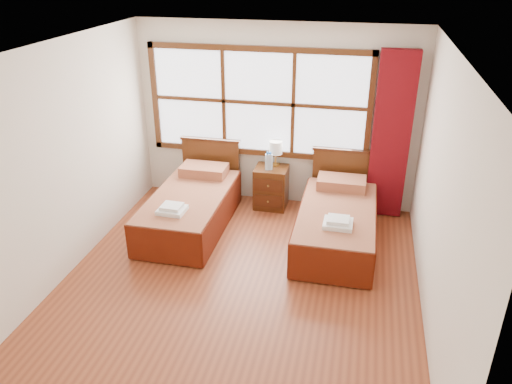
# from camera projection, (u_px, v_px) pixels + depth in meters

# --- Properties ---
(floor) EXTENTS (4.50, 4.50, 0.00)m
(floor) POSITION_uv_depth(u_px,v_px,m) (238.00, 285.00, 5.66)
(floor) COLOR brown
(floor) RESTS_ON ground
(ceiling) EXTENTS (4.50, 4.50, 0.00)m
(ceiling) POSITION_uv_depth(u_px,v_px,m) (234.00, 50.00, 4.53)
(ceiling) COLOR white
(ceiling) RESTS_ON wall_back
(wall_back) EXTENTS (4.00, 0.00, 4.00)m
(wall_back) POSITION_uv_depth(u_px,v_px,m) (276.00, 117.00, 7.07)
(wall_back) COLOR silver
(wall_back) RESTS_ON floor
(wall_left) EXTENTS (0.00, 4.50, 4.50)m
(wall_left) POSITION_uv_depth(u_px,v_px,m) (60.00, 164.00, 5.48)
(wall_left) COLOR silver
(wall_left) RESTS_ON floor
(wall_right) EXTENTS (0.00, 4.50, 4.50)m
(wall_right) POSITION_uv_depth(u_px,v_px,m) (441.00, 199.00, 4.70)
(wall_right) COLOR silver
(wall_right) RESTS_ON floor
(window) EXTENTS (3.16, 0.06, 1.56)m
(window) POSITION_uv_depth(u_px,v_px,m) (258.00, 103.00, 7.00)
(window) COLOR white
(window) RESTS_ON wall_back
(curtain) EXTENTS (0.50, 0.16, 2.30)m
(curtain) POSITION_uv_depth(u_px,v_px,m) (391.00, 137.00, 6.69)
(curtain) COLOR maroon
(curtain) RESTS_ON wall_back
(bed_left) EXTENTS (0.97, 1.99, 0.94)m
(bed_left) POSITION_uv_depth(u_px,v_px,m) (191.00, 207.00, 6.77)
(bed_left) COLOR #411E0D
(bed_left) RESTS_ON floor
(bed_right) EXTENTS (0.96, 1.98, 0.93)m
(bed_right) POSITION_uv_depth(u_px,v_px,m) (337.00, 222.00, 6.39)
(bed_right) COLOR #411E0D
(bed_right) RESTS_ON floor
(nightstand) EXTENTS (0.46, 0.46, 0.62)m
(nightstand) POSITION_uv_depth(u_px,v_px,m) (271.00, 187.00, 7.28)
(nightstand) COLOR #4C2710
(nightstand) RESTS_ON floor
(towels_left) EXTENTS (0.34, 0.30, 0.10)m
(towels_left) POSITION_uv_depth(u_px,v_px,m) (172.00, 209.00, 6.16)
(towels_left) COLOR white
(towels_left) RESTS_ON bed_left
(towels_right) EXTENTS (0.35, 0.30, 0.10)m
(towels_right) POSITION_uv_depth(u_px,v_px,m) (338.00, 222.00, 5.86)
(towels_right) COLOR white
(towels_right) RESTS_ON bed_right
(lamp) EXTENTS (0.19, 0.19, 0.37)m
(lamp) POSITION_uv_depth(u_px,v_px,m) (276.00, 148.00, 7.12)
(lamp) COLOR gold
(lamp) RESTS_ON nightstand
(bottle_near) EXTENTS (0.07, 0.07, 0.27)m
(bottle_near) POSITION_uv_depth(u_px,v_px,m) (268.00, 162.00, 7.03)
(bottle_near) COLOR #A4BFD3
(bottle_near) RESTS_ON nightstand
(bottle_far) EXTENTS (0.07, 0.07, 0.26)m
(bottle_far) POSITION_uv_depth(u_px,v_px,m) (270.00, 162.00, 7.04)
(bottle_far) COLOR #A4BFD3
(bottle_far) RESTS_ON nightstand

